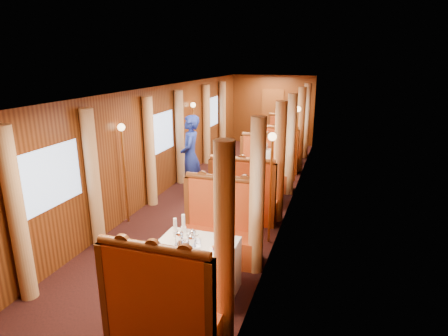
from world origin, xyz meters
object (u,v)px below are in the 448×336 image
at_px(banquette_near_aft, 220,233).
at_px(rose_vase_mid, 256,162).
at_px(tea_tray, 188,243).
at_px(passenger, 263,161).
at_px(teapot_back, 193,236).
at_px(banquette_far_fwd, 275,157).
at_px(teapot_left, 180,239).
at_px(teapot_right, 191,242).
at_px(table_mid, 255,186).
at_px(banquette_near_fwd, 163,311).
at_px(banquette_far_aft, 286,142).
at_px(banquette_mid_fwd, 244,200).
at_px(fruit_plate, 218,249).
at_px(steward, 190,156).
at_px(rose_vase_far, 281,132).
at_px(table_far, 281,150).
at_px(banquette_mid_aft, 265,171).
at_px(table_near, 197,268).

distance_m(banquette_near_aft, rose_vase_mid, 2.53).
relative_size(tea_tray, passenger, 0.45).
bearing_deg(passenger, rose_vase_mid, -89.22).
height_order(tea_tray, rose_vase_mid, rose_vase_mid).
xyz_separation_m(tea_tray, teapot_back, (0.03, 0.11, 0.05)).
relative_size(banquette_far_fwd, teapot_left, 7.83).
bearing_deg(teapot_left, teapot_right, 14.67).
distance_m(banquette_far_fwd, teapot_right, 6.11).
xyz_separation_m(table_mid, passenger, (-0.00, 0.80, 0.37)).
height_order(banquette_near_fwd, teapot_right, banquette_near_fwd).
bearing_deg(teapot_left, table_mid, 110.17).
bearing_deg(banquette_near_aft, passenger, 90.00).
bearing_deg(teapot_back, banquette_far_aft, 77.18).
bearing_deg(banquette_near_aft, rose_vase_mid, 89.75).
xyz_separation_m(banquette_mid_fwd, teapot_left, (-0.21, -2.57, 0.40)).
relative_size(fruit_plate, passenger, 0.28).
height_order(banquette_near_aft, passenger, banquette_near_aft).
height_order(table_mid, passenger, passenger).
bearing_deg(teapot_back, fruit_plate, -32.30).
xyz_separation_m(banquette_near_fwd, tea_tray, (-0.10, 0.95, 0.33)).
height_order(table_mid, banquette_far_aft, banquette_far_aft).
xyz_separation_m(table_mid, steward, (-1.52, -0.02, 0.57)).
bearing_deg(teapot_back, rose_vase_mid, 76.29).
height_order(banquette_mid_fwd, banquette_far_fwd, same).
bearing_deg(rose_vase_far, banquette_far_fwd, -88.13).
bearing_deg(table_far, banquette_mid_aft, -90.00).
distance_m(table_near, passenger, 4.32).
distance_m(tea_tray, teapot_back, 0.13).
xyz_separation_m(table_near, teapot_back, (-0.08, 0.05, 0.44)).
distance_m(table_mid, steward, 1.62).
distance_m(banquette_near_aft, rose_vase_far, 6.03).
distance_m(table_far, banquette_far_aft, 1.02).
xyz_separation_m(banquette_far_aft, steward, (-1.52, -4.53, 0.52)).
xyz_separation_m(table_mid, banquette_far_fwd, (0.00, 2.49, 0.05)).
xyz_separation_m(banquette_far_fwd, fruit_plate, (0.33, -6.08, 0.35)).
bearing_deg(teapot_right, teapot_back, 81.23).
bearing_deg(steward, banquette_mid_aft, 107.11).
bearing_deg(fruit_plate, table_mid, 95.19).
bearing_deg(table_near, fruit_plate, -16.64).
xyz_separation_m(teapot_right, rose_vase_far, (-0.00, 7.13, 0.11)).
xyz_separation_m(banquette_mid_aft, tea_tray, (-0.10, -4.58, 0.33)).
height_order(table_far, teapot_right, teapot_right).
distance_m(tea_tray, teapot_right, 0.10).
distance_m(banquette_far_fwd, rose_vase_mid, 2.54).
bearing_deg(banquette_mid_aft, teapot_right, -90.38).
height_order(teapot_back, rose_vase_mid, rose_vase_mid).
bearing_deg(fruit_plate, teapot_right, -178.41).
height_order(banquette_mid_aft, teapot_left, banquette_mid_aft).
distance_m(banquette_near_fwd, banquette_far_fwd, 7.00).
bearing_deg(rose_vase_far, rose_vase_mid, -89.27).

